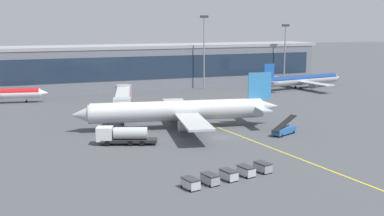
{
  "coord_description": "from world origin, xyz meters",
  "views": [
    {
      "loc": [
        -36.6,
        -80.78,
        21.83
      ],
      "look_at": [
        -2.42,
        8.21,
        4.5
      ],
      "focal_mm": 44.37,
      "sensor_mm": 36.0,
      "label": 1
    }
  ],
  "objects": [
    {
      "name": "ground_plane",
      "position": [
        0.0,
        0.0,
        0.0
      ],
      "size": [
        700.0,
        700.0,
        0.0
      ],
      "primitive_type": "plane",
      "color": "#47494F"
    },
    {
      "name": "apron_lead_in_line",
      "position": [
        4.05,
        2.0,
        0.0
      ],
      "size": [
        9.13,
        79.54,
        0.01
      ],
      "primitive_type": "cube",
      "rotation": [
        0.0,
        0.0,
        0.11
      ],
      "color": "yellow",
      "rests_on": "ground_plane"
    },
    {
      "name": "terminal_building",
      "position": [
        -9.23,
        75.36,
        7.13
      ],
      "size": [
        156.4,
        17.14,
        14.22
      ],
      "color": "slate",
      "rests_on": "ground_plane"
    },
    {
      "name": "main_airliner",
      "position": [
        -4.56,
        10.16,
        3.78
      ],
      "size": [
        43.37,
        34.67,
        11.3
      ],
      "color": "#B2B7BC",
      "rests_on": "ground_plane"
    },
    {
      "name": "jet_bridge",
      "position": [
        -12.99,
        24.57,
        4.8
      ],
      "size": [
        8.92,
        23.62,
        6.47
      ],
      "color": "#B2B7BC",
      "rests_on": "ground_plane"
    },
    {
      "name": "fuel_tanker",
      "position": [
        -18.45,
        1.37,
        1.75
      ],
      "size": [
        11.01,
        6.0,
        3.25
      ],
      "color": "#232326",
      "rests_on": "ground_plane"
    },
    {
      "name": "belt_loader",
      "position": [
        12.83,
        -2.55,
        0.99
      ],
      "size": [
        6.79,
        4.31,
        3.49
      ],
      "color": "#285B9E",
      "rests_on": "ground_plane"
    },
    {
      "name": "baggage_cart_0",
      "position": [
        -15.29,
        -24.74,
        0.78
      ],
      "size": [
        2.12,
        2.93,
        1.48
      ],
      "color": "#B2B7BC",
      "rests_on": "ground_plane"
    },
    {
      "name": "baggage_cart_1",
      "position": [
        -12.17,
        -24.02,
        0.78
      ],
      "size": [
        2.12,
        2.93,
        1.48
      ],
      "color": "gray",
      "rests_on": "ground_plane"
    },
    {
      "name": "baggage_cart_2",
      "position": [
        -9.05,
        -23.31,
        0.78
      ],
      "size": [
        2.12,
        2.93,
        1.48
      ],
      "color": "#B2B7BC",
      "rests_on": "ground_plane"
    },
    {
      "name": "baggage_cart_3",
      "position": [
        -5.93,
        -22.59,
        0.78
      ],
      "size": [
        2.12,
        2.93,
        1.48
      ],
      "color": "#B2B7BC",
      "rests_on": "ground_plane"
    },
    {
      "name": "baggage_cart_4",
      "position": [
        -2.81,
        -21.87,
        0.78
      ],
      "size": [
        2.12,
        2.93,
        1.48
      ],
      "color": "gray",
      "rests_on": "ground_plane"
    },
    {
      "name": "commuter_jet_far",
      "position": [
        53.6,
        52.15,
        2.91
      ],
      "size": [
        34.85,
        27.82,
        8.79
      ],
      "color": "#B2B7BC",
      "rests_on": "ground_plane"
    },
    {
      "name": "apron_light_mast_0",
      "position": [
        23.0,
        63.4,
        13.96
      ],
      "size": [
        2.8,
        0.5,
        23.93
      ],
      "color": "gray",
      "rests_on": "ground_plane"
    },
    {
      "name": "apron_light_mast_1",
      "position": [
        53.67,
        63.4,
        12.47
      ],
      "size": [
        2.8,
        0.5,
        21.05
      ],
      "color": "gray",
      "rests_on": "ground_plane"
    }
  ]
}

